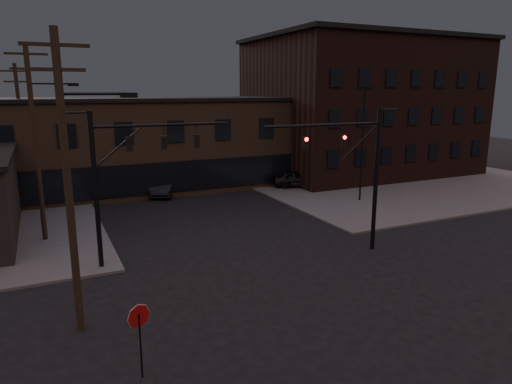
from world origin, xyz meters
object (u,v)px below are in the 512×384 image
traffic_signal_near (360,166)px  car_crossing (165,185)px  traffic_signal_far (121,170)px  parked_car_lot_a (297,179)px  parked_car_lot_b (351,171)px  stop_sign (139,324)px

traffic_signal_near → car_crossing: traffic_signal_near is taller
traffic_signal_near → traffic_signal_far: bearing=163.8°
parked_car_lot_a → parked_car_lot_b: (7.28, 1.54, -0.08)m
traffic_signal_far → stop_sign: traffic_signal_far is taller
car_crossing → traffic_signal_near: bearing=-47.3°
parked_car_lot_b → car_crossing: car_crossing is taller
parked_car_lot_b → car_crossing: bearing=88.1°
traffic_signal_near → parked_car_lot_b: size_ratio=1.66×
stop_sign → parked_car_lot_a: bearing=50.0°
traffic_signal_near → parked_car_lot_a: traffic_signal_near is taller
traffic_signal_far → car_crossing: bearing=68.9°
traffic_signal_near → traffic_signal_far: size_ratio=1.00×
parked_car_lot_b → traffic_signal_near: bearing=145.5°
traffic_signal_near → parked_car_lot_a: (5.67, 16.22, -4.01)m
stop_sign → parked_car_lot_b: bearing=42.7°
parked_car_lot_b → car_crossing: 19.10m
traffic_signal_far → parked_car_lot_b: size_ratio=1.66×
parked_car_lot_b → stop_sign: bearing=134.3°
parked_car_lot_a → parked_car_lot_b: size_ratio=0.94×
parked_car_lot_a → car_crossing: size_ratio=0.88×
stop_sign → car_crossing: size_ratio=0.48×
parked_car_lot_a → car_crossing: (-11.78, 2.72, -0.07)m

